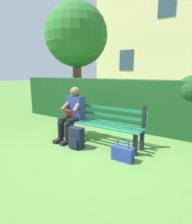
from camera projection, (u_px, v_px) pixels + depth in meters
The scene contains 8 objects.
ground at pixel (99, 142), 3.97m from camera, with size 60.00×60.00×0.00m, color #517F38.
park_bench at pixel (100, 123), 3.94m from camera, with size 1.96×0.51×0.86m.
person_seated at pixel (73, 112), 4.10m from camera, with size 0.44×0.73×1.17m.
hedge_backdrop at pixel (115, 101), 5.20m from camera, with size 6.49×0.78×1.42m.
tree at pixel (75, 38), 6.69m from camera, with size 2.34×2.23×3.91m.
building_facade at pixel (172, 30), 11.03m from camera, with size 8.74×3.31×7.96m.
backpack at pixel (76, 138), 3.64m from camera, with size 0.29×0.24×0.42m.
handbag at pixel (123, 153), 3.13m from camera, with size 0.37×0.15×0.41m.
Camera 1 is at (-2.03, 3.15, 1.48)m, focal length 29.46 mm.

